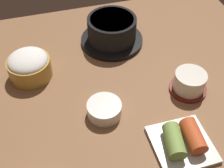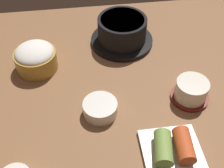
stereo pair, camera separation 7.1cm
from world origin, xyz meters
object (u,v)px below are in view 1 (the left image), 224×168
(kimchi_plate, at_px, (183,141))
(tea_cup_with_saucer, at_px, (189,82))
(banchan_cup_center, at_px, (104,109))
(rice_bowl, at_px, (29,65))
(stone_pot, at_px, (112,31))

(kimchi_plate, bearing_deg, tea_cup_with_saucer, 59.63)
(tea_cup_with_saucer, xyz_separation_m, kimchi_plate, (-0.08, -0.14, -0.01))
(tea_cup_with_saucer, bearing_deg, banchan_cup_center, -175.95)
(rice_bowl, xyz_separation_m, kimchi_plate, (0.29, -0.30, -0.02))
(tea_cup_with_saucer, xyz_separation_m, banchan_cup_center, (-0.22, -0.02, -0.01))
(banchan_cup_center, bearing_deg, kimchi_plate, -43.48)
(banchan_cup_center, xyz_separation_m, kimchi_plate, (0.14, -0.13, 0.00))
(rice_bowl, height_order, banchan_cup_center, rice_bowl)
(tea_cup_with_saucer, bearing_deg, rice_bowl, 156.53)
(tea_cup_with_saucer, distance_m, banchan_cup_center, 0.22)
(rice_bowl, height_order, kimchi_plate, rice_bowl)
(stone_pot, bearing_deg, rice_bowl, -162.38)
(rice_bowl, relative_size, tea_cup_with_saucer, 1.20)
(banchan_cup_center, bearing_deg, rice_bowl, 130.51)
(rice_bowl, relative_size, kimchi_plate, 0.90)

